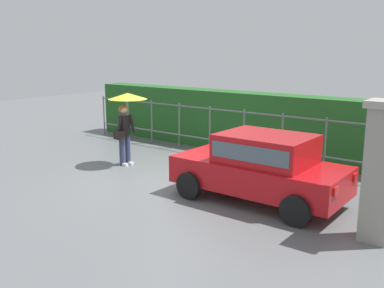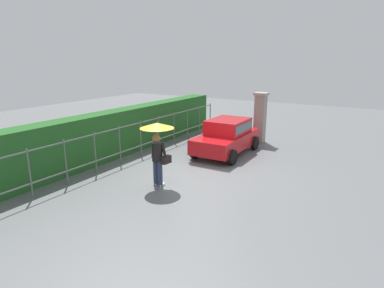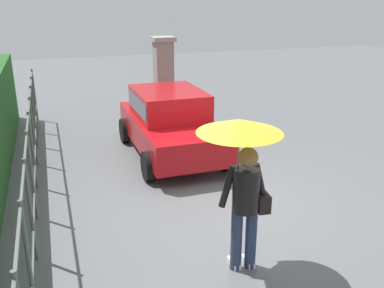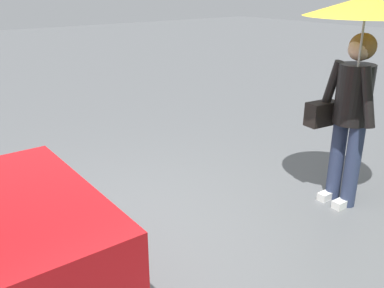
# 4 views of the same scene
# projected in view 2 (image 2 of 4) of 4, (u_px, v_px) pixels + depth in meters

# --- Properties ---
(ground_plane) EXTENTS (40.00, 40.00, 0.00)m
(ground_plane) POSITION_uv_depth(u_px,v_px,m) (204.00, 170.00, 11.91)
(ground_plane) COLOR slate
(car) EXTENTS (3.75, 1.87, 1.48)m
(car) POSITION_uv_depth(u_px,v_px,m) (227.00, 135.00, 13.83)
(car) COLOR #B71116
(car) RESTS_ON ground
(pedestrian) EXTENTS (1.08, 1.08, 2.05)m
(pedestrian) POSITION_uv_depth(u_px,v_px,m) (157.00, 139.00, 10.10)
(pedestrian) COLOR #2D3856
(pedestrian) RESTS_ON ground
(gate_pillar) EXTENTS (0.60, 0.60, 2.42)m
(gate_pillar) POSITION_uv_depth(u_px,v_px,m) (260.00, 117.00, 15.55)
(gate_pillar) COLOR gray
(gate_pillar) RESTS_ON ground
(fence_section) EXTENTS (12.46, 0.05, 1.50)m
(fence_section) POSITION_uv_depth(u_px,v_px,m) (141.00, 137.00, 13.44)
(fence_section) COLOR #59605B
(fence_section) RESTS_ON ground
(hedge_row) EXTENTS (13.41, 0.90, 1.90)m
(hedge_row) POSITION_uv_depth(u_px,v_px,m) (123.00, 131.00, 13.90)
(hedge_row) COLOR #235B23
(hedge_row) RESTS_ON ground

